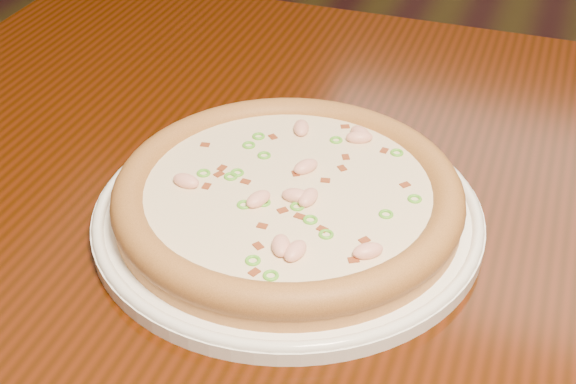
% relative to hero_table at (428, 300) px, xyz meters
% --- Properties ---
extents(ground, '(9.00, 9.00, 0.00)m').
position_rel_hero_table_xyz_m(ground, '(-0.19, 0.61, -0.65)').
color(ground, black).
extents(hero_table, '(1.20, 0.80, 0.75)m').
position_rel_hero_table_xyz_m(hero_table, '(0.00, 0.00, 0.00)').
color(hero_table, black).
rests_on(hero_table, ground).
extents(plate, '(0.33, 0.33, 0.02)m').
position_rel_hero_table_xyz_m(plate, '(-0.12, -0.05, 0.11)').
color(plate, white).
rests_on(plate, hero_table).
extents(pizza, '(0.29, 0.29, 0.03)m').
position_rel_hero_table_xyz_m(pizza, '(-0.12, -0.05, 0.13)').
color(pizza, '#C0863D').
rests_on(pizza, plate).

